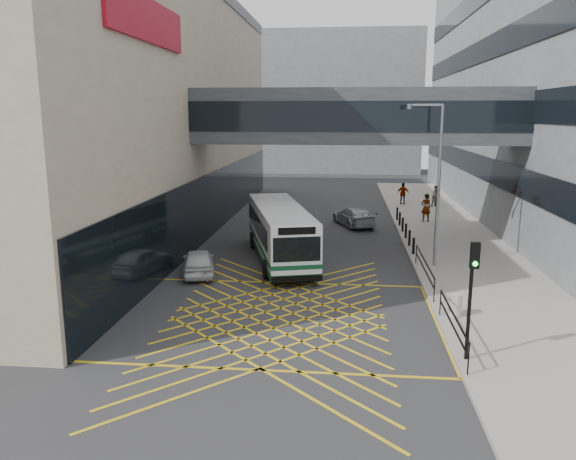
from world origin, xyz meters
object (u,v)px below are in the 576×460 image
(street_lamp, at_px, (435,175))
(pedestrian_b, at_px, (436,196))
(car_white, at_px, (199,262))
(pedestrian_c, at_px, (403,194))
(bus, at_px, (280,231))
(traffic_light, at_px, (472,284))
(pedestrian_a, at_px, (426,208))
(litter_bin, at_px, (455,305))
(car_silver, at_px, (354,216))
(car_dark, at_px, (281,224))

(street_lamp, distance_m, pedestrian_b, 19.06)
(car_white, bearing_deg, street_lamp, 176.94)
(pedestrian_c, bearing_deg, bus, 69.78)
(traffic_light, distance_m, pedestrian_a, 23.21)
(litter_bin, xyz_separation_m, pedestrian_b, (3.24, 25.77, 0.44))
(bus, xyz_separation_m, pedestrian_b, (10.84, 17.53, -0.52))
(pedestrian_b, bearing_deg, litter_bin, -131.36)
(car_white, height_order, car_silver, car_silver)
(car_white, distance_m, traffic_light, 14.20)
(bus, bearing_deg, car_white, -153.03)
(car_white, xyz_separation_m, car_dark, (2.91, 9.53, 0.02))
(pedestrian_a, distance_m, pedestrian_b, 6.86)
(bus, distance_m, car_dark, 6.41)
(car_silver, relative_size, pedestrian_c, 2.49)
(car_white, relative_size, traffic_light, 1.07)
(car_dark, relative_size, street_lamp, 0.53)
(litter_bin, bearing_deg, street_lamp, 88.68)
(traffic_light, bearing_deg, pedestrian_b, 79.87)
(car_dark, bearing_deg, car_white, 97.76)
(bus, relative_size, traffic_light, 2.78)
(pedestrian_c, bearing_deg, litter_bin, 92.34)
(traffic_light, bearing_deg, car_silver, 95.12)
(car_silver, bearing_deg, litter_bin, 80.07)
(car_dark, xyz_separation_m, pedestrian_a, (9.78, 4.59, 0.48))
(traffic_light, relative_size, pedestrian_b, 2.20)
(car_silver, height_order, litter_bin, car_silver)
(litter_bin, relative_size, pedestrian_a, 0.43)
(pedestrian_c, bearing_deg, car_silver, 68.47)
(street_lamp, bearing_deg, car_white, -152.22)
(traffic_light, distance_m, litter_bin, 4.46)
(car_white, distance_m, car_dark, 9.96)
(pedestrian_a, xyz_separation_m, pedestrian_c, (-0.83, 7.69, -0.09))
(bus, bearing_deg, pedestrian_b, 43.35)
(car_silver, relative_size, pedestrian_b, 2.59)
(street_lamp, relative_size, litter_bin, 9.38)
(street_lamp, distance_m, pedestrian_a, 12.40)
(car_white, bearing_deg, pedestrian_c, -133.07)
(car_white, relative_size, pedestrian_b, 2.34)
(bus, height_order, pedestrian_b, bus)
(bus, bearing_deg, pedestrian_a, 35.21)
(car_white, height_order, street_lamp, street_lamp)
(car_dark, relative_size, pedestrian_c, 2.37)
(car_dark, distance_m, car_silver, 5.78)
(car_dark, xyz_separation_m, traffic_light, (7.93, -18.50, 1.95))
(car_white, relative_size, pedestrian_a, 2.05)
(street_lamp, height_order, pedestrian_b, street_lamp)
(pedestrian_c, bearing_deg, traffic_light, 91.86)
(car_silver, distance_m, pedestrian_a, 5.23)
(car_white, bearing_deg, pedestrian_a, -146.48)
(traffic_light, bearing_deg, car_white, 137.14)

